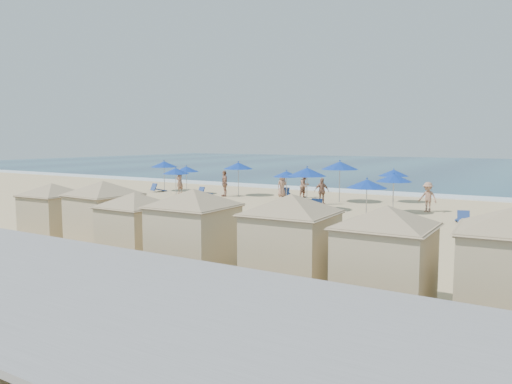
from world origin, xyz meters
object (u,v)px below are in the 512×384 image
cabana_4 (291,230)px  cabana_1 (104,207)px  cabana_3 (194,221)px  beachgoer_1 (305,186)px  beachgoer_5 (224,183)px  beachgoer_2 (322,191)px  umbrella_7 (367,184)px  beachgoer_4 (282,185)px  cabana_0 (52,205)px  trash_bin (291,234)px  umbrella_9 (394,178)px  beachgoer_3 (428,197)px  beachgoer_0 (180,181)px  cabana_2 (135,218)px  umbrella_0 (164,164)px  umbrella_3 (238,166)px  umbrella_4 (286,174)px  umbrella_8 (394,173)px  umbrella_1 (176,171)px  umbrella_5 (307,172)px  umbrella_6 (340,165)px  umbrella_2 (186,169)px  cabana_5 (385,245)px

cabana_4 → cabana_1: bearing=175.2°
cabana_3 → beachgoer_1: (-6.17, 19.79, -0.79)m
beachgoer_5 → beachgoer_2: bearing=39.9°
umbrella_7 → beachgoer_4: size_ratio=1.38×
cabana_0 → beachgoer_1: 18.96m
trash_bin → cabana_3: (-0.25, -5.63, 1.26)m
cabana_3 → umbrella_9: 15.92m
umbrella_7 → beachgoer_3: umbrella_7 is taller
umbrella_9 → beachgoer_5: umbrella_9 is taller
cabana_3 → cabana_4: (3.12, 0.24, 0.00)m
beachgoer_0 → cabana_3: bearing=36.2°
cabana_2 → umbrella_0: size_ratio=1.68×
umbrella_0 → umbrella_3: size_ratio=0.98×
umbrella_4 → umbrella_8: umbrella_8 is taller
umbrella_9 → beachgoer_3: bearing=42.9°
umbrella_4 → umbrella_7: (7.62, -5.98, 0.16)m
cabana_1 → umbrella_8: (4.70, 19.71, 0.29)m
cabana_4 → umbrella_1: 22.49m
cabana_4 → beachgoer_4: 22.13m
umbrella_7 → beachgoer_1: bearing=132.2°
beachgoer_1 → beachgoer_5: beachgoer_5 is taller
umbrella_5 → umbrella_9: bearing=19.2°
umbrella_9 → umbrella_8: bearing=106.7°
umbrella_8 → beachgoer_0: bearing=-168.2°
umbrella_4 → beachgoer_5: size_ratio=1.10×
trash_bin → cabana_4: bearing=-84.5°
umbrella_4 → beachgoer_3: bearing=-2.5°
umbrella_9 → cabana_0: bearing=-121.3°
cabana_2 → cabana_4: 5.81m
trash_bin → umbrella_9: 10.40m
cabana_0 → beachgoer_3: bearing=57.0°
cabana_3 → umbrella_5: cabana_3 is taller
cabana_0 → beachgoer_1: cabana_0 is taller
cabana_0 → cabana_1: cabana_1 is taller
umbrella_3 → beachgoer_2: bearing=-11.2°
cabana_0 → umbrella_5: size_ratio=1.61×
umbrella_5 → umbrella_6: size_ratio=0.93×
beachgoer_3 → beachgoer_5: (-14.16, 0.26, 0.09)m
trash_bin → cabana_3: cabana_3 is taller
umbrella_4 → cabana_3: bearing=-69.9°
beachgoer_4 → umbrella_1: bearing=156.3°
cabana_3 → umbrella_2: bearing=130.4°
cabana_2 → umbrella_0: bearing=130.0°
umbrella_8 → beachgoer_2: (-3.44, -3.55, -1.07)m
cabana_1 → cabana_5: 10.69m
beachgoer_3 → umbrella_2: bearing=-164.6°
cabana_0 → umbrella_6: bearing=75.3°
umbrella_8 → cabana_1: bearing=-103.4°
cabana_1 → cabana_4: cabana_4 is taller
umbrella_0 → umbrella_3: (6.87, 0.29, 0.05)m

